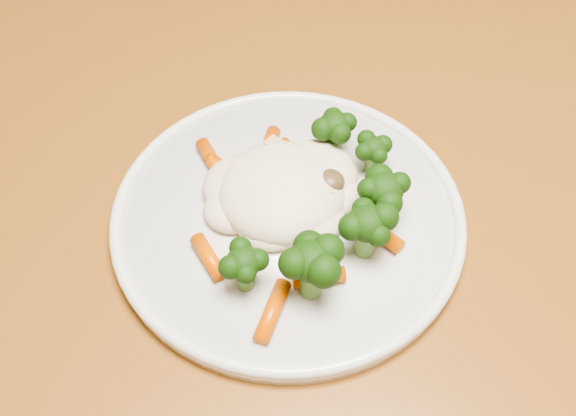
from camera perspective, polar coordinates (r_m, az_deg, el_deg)
The scene contains 3 objects.
dining_table at distance 0.65m, azimuth 0.35°, elevation -5.33°, with size 1.52×1.24×0.75m.
plate at distance 0.57m, azimuth 0.00°, elevation -0.88°, with size 0.28×0.28×0.01m, color white.
meal at distance 0.55m, azimuth 1.30°, elevation 0.76°, with size 0.18×0.20×0.05m.
Camera 1 is at (0.15, -0.50, 1.21)m, focal length 45.00 mm.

